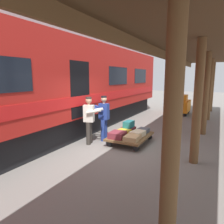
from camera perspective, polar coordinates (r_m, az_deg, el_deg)
The scene contains 14 objects.
ground_plane at distance 6.90m, azimuth 3.76°, elevation -10.57°, with size 60.00×60.00×0.00m, color slate.
platform_canopy at distance 6.00m, azimuth 23.33°, elevation 17.42°, with size 3.20×20.62×3.56m.
train_car at distance 8.36m, azimuth -17.18°, elevation 7.06°, with size 3.02×17.60×4.00m.
luggage_cart at distance 7.55m, azimuth 5.13°, elevation -6.83°, with size 1.27×1.78×0.28m.
suitcase_maroon_trunk at distance 8.06m, azimuth 4.63°, elevation -4.81°, with size 0.49×0.44×0.17m, color maroon.
suitcase_yellow_case at distance 7.63m, azimuth 3.16°, elevation -5.66°, with size 0.46×0.49×0.17m, color gold.
suitcase_burgundy_valise at distance 7.20m, azimuth 1.51°, elevation -6.41°, with size 0.51×0.58×0.21m, color maroon.
suitcase_tan_vintage at distance 6.98m, azimuth 5.74°, elevation -7.18°, with size 0.46×0.63×0.16m, color tan.
suitcase_cream_canvas at distance 7.41m, azimuth 7.19°, elevation -6.07°, with size 0.40×0.57×0.20m, color beige.
suitcase_slate_roller at distance 7.86m, azimuth 8.46°, elevation -5.29°, with size 0.38×0.59×0.17m, color #4C515B.
suitcase_teal_softside at distance 7.97m, azimuth 4.71°, elevation -3.43°, with size 0.31×0.48×0.25m, color #1E666B.
porter_in_overalls at distance 7.68m, azimuth -2.40°, elevation -1.26°, with size 0.68×0.45×1.70m.
porter_by_door at distance 7.30m, azimuth -6.33°, elevation -1.91°, with size 0.73×0.56×1.70m.
baggage_tug at distance 13.84m, azimuth 18.55°, elevation 1.95°, with size 1.11×1.70×1.30m.
Camera 1 is at (-2.63, 5.91, 2.40)m, focal length 32.59 mm.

